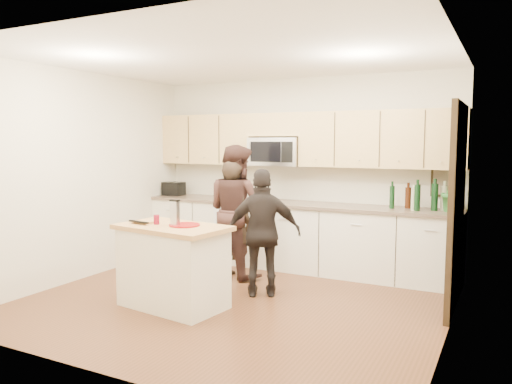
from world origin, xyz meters
The scene contains 21 objects.
floor centered at (0.00, 0.00, 0.00)m, with size 4.50×4.50×0.00m, color brown.
room_shell centered at (0.00, 0.00, 1.73)m, with size 4.52×4.02×2.71m.
back_cabinetry centered at (0.00, 1.69, 0.47)m, with size 4.50×0.66×0.94m.
upper_cabinetry centered at (0.03, 1.83, 1.84)m, with size 4.50×0.33×0.75m.
microwave centered at (-0.31, 1.80, 1.65)m, with size 0.76×0.41×0.40m.
doorway centered at (2.23, 0.90, 1.16)m, with size 0.06×1.25×2.20m.
framed_picture centered at (1.95, 1.98, 1.28)m, with size 0.30×0.03×0.38m.
dish_towel centered at (-0.95, 1.50, 0.80)m, with size 0.34×0.60×0.48m.
island centered at (-0.50, -0.45, 0.45)m, with size 1.28×0.85×0.90m.
red_plate centered at (-0.37, -0.42, 0.91)m, with size 0.33×0.33×0.02m, color maroon.
box_grater centered at (-0.45, -0.47, 1.05)m, with size 0.10×0.07×0.27m.
drink_glass centered at (-0.70, -0.48, 0.95)m, with size 0.06×0.06×0.10m, color maroon.
cutting_board centered at (-0.88, -0.45, 0.91)m, with size 0.22×0.18×0.02m, color tan.
tongs centered at (-0.86, -0.57, 0.93)m, with size 0.29×0.03×0.02m, color black.
knife centered at (-0.87, -0.55, 0.92)m, with size 0.22×0.02×0.01m, color silver.
toaster centered at (-2.05, 1.67, 1.05)m, with size 0.31×0.23×0.22m.
bottle_cluster centered at (1.73, 1.72, 1.12)m, with size 0.69×0.27×0.40m.
orchid centered at (2.10, 1.72, 1.20)m, with size 0.29×0.23×0.52m, color #2D722F.
woman_left centered at (-0.50, 0.89, 0.78)m, with size 0.57×0.37×1.56m, color black.
woman_center centered at (-0.52, 0.97, 0.88)m, with size 0.85×0.66×1.75m, color #321D19.
woman_right centered at (0.19, 0.35, 0.74)m, with size 0.87×0.36×1.49m, color black.
Camera 1 is at (2.71, -4.76, 1.80)m, focal length 35.00 mm.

